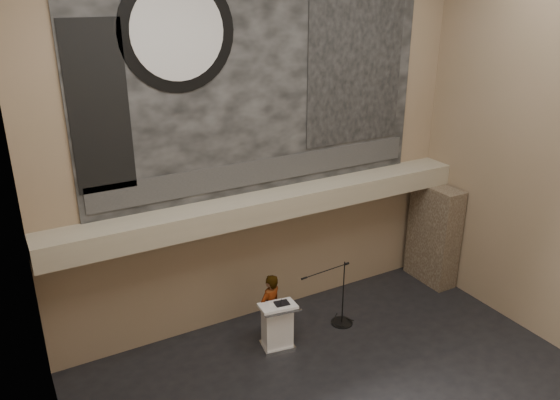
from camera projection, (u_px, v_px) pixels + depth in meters
wall_back at (262, 144)px, 12.02m from camera, size 10.00×0.02×8.50m
wall_left at (44, 279)px, 6.51m from camera, size 0.02×8.00×8.50m
soffit at (271, 205)px, 12.17m from camera, size 10.00×0.80×0.50m
sprinkler_left at (206, 231)px, 11.51m from camera, size 0.04×0.04×0.06m
sprinkler_right at (342, 202)px, 13.09m from camera, size 0.04×0.04×0.06m
banner at (262, 78)px, 11.47m from camera, size 8.00×0.05×5.00m
banner_text_strip at (264, 171)px, 12.19m from camera, size 7.76×0.02×0.55m
banner_clock_rim at (178, 32)px, 10.25m from camera, size 2.30×0.02×2.30m
banner_clock_face at (178, 32)px, 10.24m from camera, size 1.84×0.02×1.84m
banner_building_print at (356, 66)px, 12.48m from camera, size 2.60×0.02×3.60m
banner_brick_print at (99, 109)px, 10.01m from camera, size 1.10×0.02×3.20m
stone_pier at (434, 234)px, 14.50m from camera, size 0.60×1.40×2.70m
lectern at (277, 326)px, 11.96m from camera, size 0.86×0.67×1.14m
binder at (282, 304)px, 11.76m from camera, size 0.33×0.28×0.04m
papers at (275, 307)px, 11.68m from camera, size 0.33×0.37×0.00m
speaker_person at (270, 307)px, 12.19m from camera, size 0.68×0.56×1.61m
mic_stand at (341, 314)px, 12.91m from camera, size 1.46×0.52×1.64m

